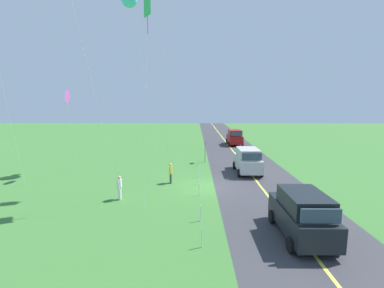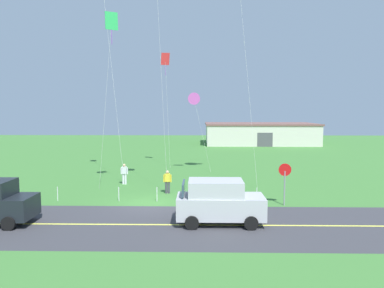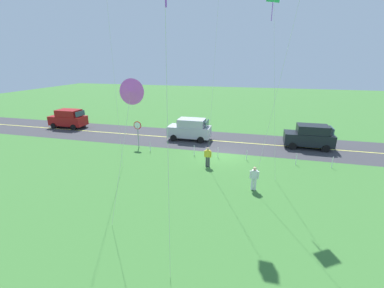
{
  "view_description": "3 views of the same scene",
  "coord_description": "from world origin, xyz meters",
  "px_view_note": "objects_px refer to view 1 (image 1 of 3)",
  "views": [
    {
      "loc": [
        -19.67,
        1.03,
        6.36
      ],
      "look_at": [
        2.55,
        1.22,
        2.85
      ],
      "focal_mm": 25.28,
      "sensor_mm": 36.0,
      "label": 1
    },
    {
      "loc": [
        3.02,
        -21.72,
        5.78
      ],
      "look_at": [
        2.53,
        2.53,
        3.47
      ],
      "focal_mm": 33.88,
      "sensor_mm": 36.0,
      "label": 2
    },
    {
      "loc": [
        -2.68,
        21.35,
        8.06
      ],
      "look_at": [
        1.94,
        3.49,
        1.98
      ],
      "focal_mm": 24.01,
      "sensor_mm": 36.0,
      "label": 3
    }
  ],
  "objects_px": {
    "car_parked_west_near": "(302,214)",
    "stop_sign": "(205,146)",
    "kite_orange_near": "(147,10)",
    "kite_yellow_high": "(129,0)",
    "person_adult_companion": "(120,187)",
    "car_suv_foreground": "(248,160)",
    "kite_green_far": "(66,96)",
    "car_parked_east_far": "(235,137)",
    "person_adult_near": "(171,173)"
  },
  "relations": [
    {
      "from": "car_parked_west_near",
      "to": "stop_sign",
      "type": "relative_size",
      "value": 1.72
    },
    {
      "from": "kite_orange_near",
      "to": "kite_yellow_high",
      "type": "bearing_deg",
      "value": 18.59
    },
    {
      "from": "person_adult_companion",
      "to": "car_parked_west_near",
      "type": "bearing_deg",
      "value": -51.15
    },
    {
      "from": "car_suv_foreground",
      "to": "kite_green_far",
      "type": "relative_size",
      "value": 0.6
    },
    {
      "from": "car_suv_foreground",
      "to": "stop_sign",
      "type": "distance_m",
      "value": 5.57
    },
    {
      "from": "car_parked_east_far",
      "to": "person_adult_near",
      "type": "height_order",
      "value": "car_parked_east_far"
    },
    {
      "from": "car_suv_foreground",
      "to": "car_parked_west_near",
      "type": "height_order",
      "value": "same"
    },
    {
      "from": "kite_orange_near",
      "to": "person_adult_near",
      "type": "bearing_deg",
      "value": -12.9
    },
    {
      "from": "kite_yellow_high",
      "to": "kite_orange_near",
      "type": "distance_m",
      "value": 10.37
    },
    {
      "from": "stop_sign",
      "to": "kite_yellow_high",
      "type": "height_order",
      "value": "kite_yellow_high"
    },
    {
      "from": "car_parked_east_far",
      "to": "kite_orange_near",
      "type": "distance_m",
      "value": 26.71
    },
    {
      "from": "person_adult_companion",
      "to": "kite_orange_near",
      "type": "height_order",
      "value": "kite_orange_near"
    },
    {
      "from": "car_parked_east_far",
      "to": "kite_yellow_high",
      "type": "height_order",
      "value": "kite_yellow_high"
    },
    {
      "from": "car_suv_foreground",
      "to": "kite_yellow_high",
      "type": "bearing_deg",
      "value": 78.93
    },
    {
      "from": "car_parked_east_far",
      "to": "person_adult_near",
      "type": "distance_m",
      "value": 20.63
    },
    {
      "from": "person_adult_companion",
      "to": "car_parked_east_far",
      "type": "bearing_deg",
      "value": 39.45
    },
    {
      "from": "person_adult_near",
      "to": "car_suv_foreground",
      "type": "bearing_deg",
      "value": -177.27
    },
    {
      "from": "car_parked_east_far",
      "to": "car_suv_foreground",
      "type": "bearing_deg",
      "value": 175.75
    },
    {
      "from": "person_adult_companion",
      "to": "kite_yellow_high",
      "type": "bearing_deg",
      "value": 71.13
    },
    {
      "from": "person_adult_companion",
      "to": "kite_green_far",
      "type": "bearing_deg",
      "value": 111.14
    },
    {
      "from": "car_parked_west_near",
      "to": "kite_orange_near",
      "type": "height_order",
      "value": "kite_orange_near"
    },
    {
      "from": "stop_sign",
      "to": "person_adult_companion",
      "type": "distance_m",
      "value": 12.54
    },
    {
      "from": "person_adult_near",
      "to": "kite_yellow_high",
      "type": "height_order",
      "value": "kite_yellow_high"
    },
    {
      "from": "stop_sign",
      "to": "kite_orange_near",
      "type": "distance_m",
      "value": 15.42
    },
    {
      "from": "car_suv_foreground",
      "to": "person_adult_companion",
      "type": "height_order",
      "value": "car_suv_foreground"
    },
    {
      "from": "car_parked_west_near",
      "to": "person_adult_near",
      "type": "distance_m",
      "value": 10.93
    },
    {
      "from": "car_parked_east_far",
      "to": "stop_sign",
      "type": "xyz_separation_m",
      "value": [
        -11.74,
        4.83,
        0.65
      ]
    },
    {
      "from": "stop_sign",
      "to": "car_parked_west_near",
      "type": "bearing_deg",
      "value": -166.05
    },
    {
      "from": "car_suv_foreground",
      "to": "car_parked_west_near",
      "type": "distance_m",
      "value": 11.67
    },
    {
      "from": "stop_sign",
      "to": "car_parked_east_far",
      "type": "bearing_deg",
      "value": -22.37
    },
    {
      "from": "car_parked_east_far",
      "to": "kite_orange_near",
      "type": "relative_size",
      "value": 0.35
    },
    {
      "from": "stop_sign",
      "to": "person_adult_near",
      "type": "relative_size",
      "value": 1.6
    },
    {
      "from": "car_parked_west_near",
      "to": "kite_green_far",
      "type": "xyz_separation_m",
      "value": [
        10.18,
        15.48,
        5.61
      ]
    },
    {
      "from": "car_suv_foreground",
      "to": "stop_sign",
      "type": "bearing_deg",
      "value": 41.26
    },
    {
      "from": "car_parked_west_near",
      "to": "person_adult_companion",
      "type": "xyz_separation_m",
      "value": [
        4.85,
        9.92,
        -0.29
      ]
    },
    {
      "from": "car_suv_foreground",
      "to": "kite_yellow_high",
      "type": "height_order",
      "value": "kite_yellow_high"
    },
    {
      "from": "car_suv_foreground",
      "to": "person_adult_companion",
      "type": "relative_size",
      "value": 2.75
    },
    {
      "from": "kite_yellow_high",
      "to": "car_suv_foreground",
      "type": "bearing_deg",
      "value": -101.07
    },
    {
      "from": "car_parked_east_far",
      "to": "person_adult_companion",
      "type": "bearing_deg",
      "value": 154.54
    },
    {
      "from": "stop_sign",
      "to": "person_adult_companion",
      "type": "height_order",
      "value": "stop_sign"
    },
    {
      "from": "car_parked_east_far",
      "to": "kite_yellow_high",
      "type": "xyz_separation_m",
      "value": [
        -13.82,
        11.78,
        14.19
      ]
    },
    {
      "from": "kite_orange_near",
      "to": "car_suv_foreground",
      "type": "bearing_deg",
      "value": -46.66
    },
    {
      "from": "kite_green_far",
      "to": "car_suv_foreground",
      "type": "bearing_deg",
      "value": -84.4
    },
    {
      "from": "stop_sign",
      "to": "kite_orange_near",
      "type": "bearing_deg",
      "value": 161.02
    },
    {
      "from": "car_parked_east_far",
      "to": "kite_orange_near",
      "type": "xyz_separation_m",
      "value": [
        -22.99,
        8.7,
        10.46
      ]
    },
    {
      "from": "car_parked_east_far",
      "to": "stop_sign",
      "type": "height_order",
      "value": "stop_sign"
    },
    {
      "from": "stop_sign",
      "to": "kite_orange_near",
      "type": "relative_size",
      "value": 0.2
    },
    {
      "from": "car_parked_west_near",
      "to": "person_adult_companion",
      "type": "relative_size",
      "value": 2.75
    },
    {
      "from": "car_parked_west_near",
      "to": "kite_orange_near",
      "type": "bearing_deg",
      "value": 59.61
    },
    {
      "from": "person_adult_companion",
      "to": "kite_green_far",
      "type": "xyz_separation_m",
      "value": [
        5.33,
        5.56,
        5.9
      ]
    }
  ]
}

